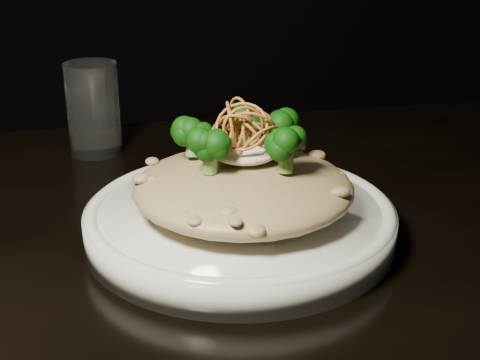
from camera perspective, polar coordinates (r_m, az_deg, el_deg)
The scene contains 7 objects.
table at distance 0.62m, azimuth 0.27°, elevation -12.92°, with size 1.10×0.80×0.75m.
plate at distance 0.60m, azimuth -0.00°, elevation -3.59°, with size 0.28×0.28×0.03m, color white.
risotto at distance 0.58m, azimuth 0.27°, elevation -0.63°, with size 0.19×0.19×0.04m, color brown.
broccoli at distance 0.58m, azimuth 0.47°, elevation 3.86°, with size 0.13×0.13×0.05m, color black, non-canonical shape.
cheese at distance 0.58m, azimuth 0.36°, elevation 2.50°, with size 0.06×0.06×0.02m, color white.
shallots at distance 0.57m, azimuth 0.39°, elevation 4.62°, with size 0.05×0.05×0.03m, color brown, non-canonical shape.
drinking_glass at distance 0.82m, azimuth -12.40°, elevation 5.96°, with size 0.06×0.06×0.11m, color white.
Camera 1 is at (-0.12, -0.50, 1.02)m, focal length 50.00 mm.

